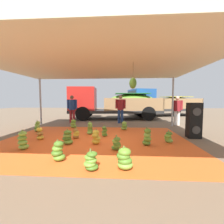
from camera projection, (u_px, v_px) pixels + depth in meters
The scene contains 25 objects.
ground_plane at pixel (104, 126), 8.43m from camera, with size 40.00×40.00×0.00m, color brown.
tarp_orange at pixel (95, 140), 5.44m from camera, with size 6.65×5.23×0.01m, color #E05B23.
tent_canopy at pixel (94, 64), 5.14m from camera, with size 8.00×7.00×2.75m.
banana_bunch_0 at pixel (58, 151), 3.60m from camera, with size 0.43×0.39×0.51m.
banana_bunch_1 at pixel (125, 159), 3.17m from camera, with size 0.46×0.46×0.48m.
banana_bunch_2 at pixel (104, 132), 6.00m from camera, with size 0.29×0.31×0.46m.
banana_bunch_3 at pixel (168, 137), 5.12m from camera, with size 0.38×0.36×0.43m.
banana_bunch_4 at pixel (76, 134), 5.66m from camera, with size 0.33×0.32×0.42m.
banana_bunch_5 at pixel (73, 124), 7.84m from camera, with size 0.41×0.42×0.47m.
banana_bunch_6 at pixel (68, 138), 4.96m from camera, with size 0.44×0.41×0.50m.
banana_bunch_7 at pixel (40, 134), 5.48m from camera, with size 0.35×0.35×0.49m.
banana_bunch_8 at pixel (23, 141), 4.40m from camera, with size 0.37×0.38×0.59m.
banana_bunch_9 at pixel (124, 126), 7.29m from camera, with size 0.39×0.40×0.45m.
banana_bunch_10 at pixel (96, 137), 4.96m from camera, with size 0.38×0.36×0.50m.
banana_bunch_11 at pixel (116, 144), 4.35m from camera, with size 0.35×0.35×0.44m.
banana_bunch_12 at pixel (91, 161), 3.13m from camera, with size 0.39×0.38×0.44m.
banana_bunch_13 at pixel (90, 129), 6.36m from camera, with size 0.33×0.36×0.56m.
banana_bunch_14 at pixel (37, 127), 6.94m from camera, with size 0.34×0.33×0.52m.
banana_bunch_15 at pixel (147, 138), 4.79m from camera, with size 0.34×0.34×0.58m.
cargo_truck_main at pixel (113, 103), 11.56m from camera, with size 6.97×2.78×2.40m.
cargo_truck_far at pixel (161, 103), 13.92m from camera, with size 6.77×4.12×2.40m.
worker_0 at pixel (72, 107), 9.41m from camera, with size 0.64×0.39×1.74m.
worker_1 at pixel (177, 108), 8.68m from camera, with size 0.62×0.38×1.68m.
worker_2 at pixel (121, 107), 9.42m from camera, with size 0.64×0.39×1.75m.
speaker_stack at pixel (194, 120), 5.77m from camera, with size 0.46×0.44×1.35m.
Camera 1 is at (0.96, -5.29, 1.45)m, focal length 24.20 mm.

